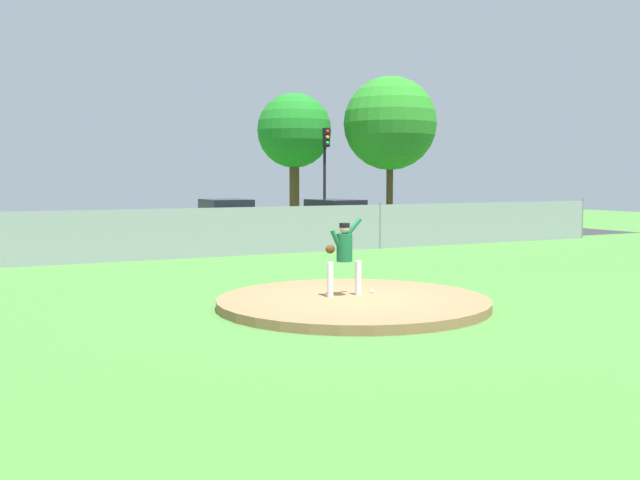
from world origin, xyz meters
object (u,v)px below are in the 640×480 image
at_px(parked_car_teal, 226,222).
at_px(traffic_light_far, 325,161).
at_px(pitcher_youth, 344,251).
at_px(baseball, 372,291).
at_px(parked_car_charcoal, 335,220).
at_px(traffic_cone_orange, 21,247).

relative_size(parked_car_teal, traffic_light_far, 0.82).
height_order(pitcher_youth, parked_car_teal, pitcher_youth).
relative_size(baseball, parked_car_teal, 0.02).
height_order(baseball, traffic_light_far, traffic_light_far).
relative_size(parked_car_charcoal, parked_car_teal, 1.12).
relative_size(pitcher_youth, traffic_light_far, 0.32).
xyz_separation_m(parked_car_charcoal, traffic_light_far, (1.64, 4.04, 2.59)).
bearing_deg(baseball, pitcher_youth, -173.85).
bearing_deg(baseball, parked_car_teal, 82.49).
distance_m(parked_car_charcoal, traffic_light_far, 5.07).
height_order(pitcher_youth, parked_car_charcoal, pitcher_youth).
bearing_deg(parked_car_charcoal, parked_car_teal, 174.96).
relative_size(parked_car_charcoal, traffic_cone_orange, 8.26).
xyz_separation_m(parked_car_teal, traffic_light_far, (6.32, 3.63, 2.57)).
height_order(pitcher_youth, traffic_light_far, traffic_light_far).
xyz_separation_m(pitcher_youth, parked_car_teal, (2.60, 14.43, -0.27)).
bearing_deg(traffic_cone_orange, pitcher_youth, -69.69).
bearing_deg(baseball, parked_car_charcoal, 64.74).
bearing_deg(parked_car_teal, pitcher_youth, -100.23).
relative_size(baseball, traffic_light_far, 0.01).
xyz_separation_m(baseball, traffic_cone_orange, (-5.73, 13.47, 0.04)).
bearing_deg(baseball, traffic_light_far, 65.44).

